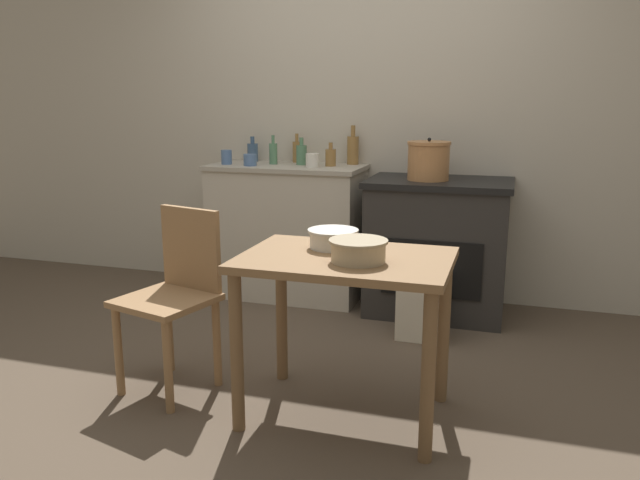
{
  "coord_description": "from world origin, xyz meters",
  "views": [
    {
      "loc": [
        1.03,
        -2.8,
        1.41
      ],
      "look_at": [
        0.0,
        0.5,
        0.61
      ],
      "focal_mm": 35.0,
      "sensor_mm": 36.0,
      "label": 1
    }
  ],
  "objects_px": {
    "chair": "(176,292)",
    "bottle_center_right": "(353,149)",
    "bottle_center_left": "(331,157)",
    "stove": "(437,247)",
    "mixing_bowl_small": "(358,249)",
    "cup_right": "(312,160)",
    "bottle_left": "(253,152)",
    "cup_far_right": "(227,157)",
    "mixing_bowl_large": "(333,237)",
    "bottle_mid_left": "(273,153)",
    "bottle_far_left": "(302,154)",
    "stock_pot": "(429,161)",
    "work_table": "(346,286)",
    "flour_sack": "(423,311)",
    "bottle_center": "(297,151)",
    "cup_mid_right": "(250,160)"
  },
  "relations": [
    {
      "from": "stock_pot",
      "to": "bottle_center",
      "type": "xyz_separation_m",
      "value": [
        -0.99,
        0.28,
        0.01
      ]
    },
    {
      "from": "flour_sack",
      "to": "work_table",
      "type": "bearing_deg",
      "value": -100.96
    },
    {
      "from": "work_table",
      "to": "cup_right",
      "type": "xyz_separation_m",
      "value": [
        -0.64,
        1.51,
        0.38
      ]
    },
    {
      "from": "cup_mid_right",
      "to": "mixing_bowl_large",
      "type": "bearing_deg",
      "value": -53.55
    },
    {
      "from": "bottle_mid_left",
      "to": "cup_mid_right",
      "type": "bearing_deg",
      "value": -127.07
    },
    {
      "from": "mixing_bowl_large",
      "to": "bottle_center_left",
      "type": "distance_m",
      "value": 1.56
    },
    {
      "from": "stove",
      "to": "bottle_far_left",
      "type": "height_order",
      "value": "bottle_far_left"
    },
    {
      "from": "flour_sack",
      "to": "bottle_left",
      "type": "xyz_separation_m",
      "value": [
        -1.38,
        0.71,
        0.85
      ]
    },
    {
      "from": "bottle_center",
      "to": "flour_sack",
      "type": "bearing_deg",
      "value": -35.5
    },
    {
      "from": "flour_sack",
      "to": "bottle_center_right",
      "type": "height_order",
      "value": "bottle_center_right"
    },
    {
      "from": "flour_sack",
      "to": "chair",
      "type": "bearing_deg",
      "value": -137.12
    },
    {
      "from": "mixing_bowl_small",
      "to": "cup_far_right",
      "type": "relative_size",
      "value": 2.44
    },
    {
      "from": "cup_far_right",
      "to": "bottle_far_left",
      "type": "bearing_deg",
      "value": 14.15
    },
    {
      "from": "mixing_bowl_small",
      "to": "bottle_center",
      "type": "height_order",
      "value": "bottle_center"
    },
    {
      "from": "chair",
      "to": "stock_pot",
      "type": "relative_size",
      "value": 3.21
    },
    {
      "from": "bottle_mid_left",
      "to": "cup_far_right",
      "type": "bearing_deg",
      "value": -160.58
    },
    {
      "from": "work_table",
      "to": "bottle_center_left",
      "type": "height_order",
      "value": "bottle_center_left"
    },
    {
      "from": "bottle_center_left",
      "to": "bottle_center_right",
      "type": "relative_size",
      "value": 0.59
    },
    {
      "from": "work_table",
      "to": "mixing_bowl_large",
      "type": "relative_size",
      "value": 3.91
    },
    {
      "from": "chair",
      "to": "bottle_center_right",
      "type": "relative_size",
      "value": 3.25
    },
    {
      "from": "flour_sack",
      "to": "mixing_bowl_large",
      "type": "xyz_separation_m",
      "value": [
        -0.3,
        -0.9,
        0.62
      ]
    },
    {
      "from": "bottle_center_left",
      "to": "bottle_center_right",
      "type": "bearing_deg",
      "value": 52.94
    },
    {
      "from": "bottle_left",
      "to": "bottle_center_left",
      "type": "height_order",
      "value": "bottle_left"
    },
    {
      "from": "cup_right",
      "to": "flour_sack",
      "type": "bearing_deg",
      "value": -29.67
    },
    {
      "from": "bottle_left",
      "to": "cup_far_right",
      "type": "bearing_deg",
      "value": -111.74
    },
    {
      "from": "bottle_far_left",
      "to": "bottle_center_left",
      "type": "relative_size",
      "value": 1.17
    },
    {
      "from": "work_table",
      "to": "mixing_bowl_large",
      "type": "bearing_deg",
      "value": 126.5
    },
    {
      "from": "mixing_bowl_large",
      "to": "cup_far_right",
      "type": "height_order",
      "value": "cup_far_right"
    },
    {
      "from": "stock_pot",
      "to": "cup_right",
      "type": "relative_size",
      "value": 3.01
    },
    {
      "from": "mixing_bowl_small",
      "to": "bottle_far_left",
      "type": "relative_size",
      "value": 1.3
    },
    {
      "from": "stove",
      "to": "cup_mid_right",
      "type": "bearing_deg",
      "value": -176.62
    },
    {
      "from": "stove",
      "to": "work_table",
      "type": "height_order",
      "value": "stove"
    },
    {
      "from": "chair",
      "to": "bottle_far_left",
      "type": "height_order",
      "value": "bottle_far_left"
    },
    {
      "from": "bottle_center_left",
      "to": "stove",
      "type": "bearing_deg",
      "value": -5.51
    },
    {
      "from": "chair",
      "to": "cup_right",
      "type": "bearing_deg",
      "value": 96.26
    },
    {
      "from": "stove",
      "to": "mixing_bowl_small",
      "type": "distance_m",
      "value": 1.65
    },
    {
      "from": "chair",
      "to": "cup_right",
      "type": "distance_m",
      "value": 1.57
    },
    {
      "from": "mixing_bowl_large",
      "to": "bottle_mid_left",
      "type": "xyz_separation_m",
      "value": [
        -0.87,
        1.48,
        0.23
      ]
    },
    {
      "from": "mixing_bowl_small",
      "to": "bottle_center",
      "type": "relative_size",
      "value": 1.19
    },
    {
      "from": "flour_sack",
      "to": "bottle_far_left",
      "type": "height_order",
      "value": "bottle_far_left"
    },
    {
      "from": "bottle_center_right",
      "to": "cup_far_right",
      "type": "bearing_deg",
      "value": -162.71
    },
    {
      "from": "bottle_center",
      "to": "cup_mid_right",
      "type": "relative_size",
      "value": 2.32
    },
    {
      "from": "flour_sack",
      "to": "bottle_far_left",
      "type": "bearing_deg",
      "value": 148.15
    },
    {
      "from": "mixing_bowl_large",
      "to": "bottle_center_left",
      "type": "xyz_separation_m",
      "value": [
        -0.45,
        1.48,
        0.22
      ]
    },
    {
      "from": "chair",
      "to": "cup_right",
      "type": "relative_size",
      "value": 9.66
    },
    {
      "from": "work_table",
      "to": "flour_sack",
      "type": "xyz_separation_m",
      "value": [
        0.2,
        1.03,
        -0.44
      ]
    },
    {
      "from": "bottle_center_right",
      "to": "cup_right",
      "type": "height_order",
      "value": "bottle_center_right"
    },
    {
      "from": "bottle_center",
      "to": "cup_right",
      "type": "height_order",
      "value": "bottle_center"
    },
    {
      "from": "bottle_far_left",
      "to": "bottle_center_right",
      "type": "bearing_deg",
      "value": 21.89
    },
    {
      "from": "stove",
      "to": "mixing_bowl_small",
      "type": "xyz_separation_m",
      "value": [
        -0.14,
        -1.61,
        0.35
      ]
    }
  ]
}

